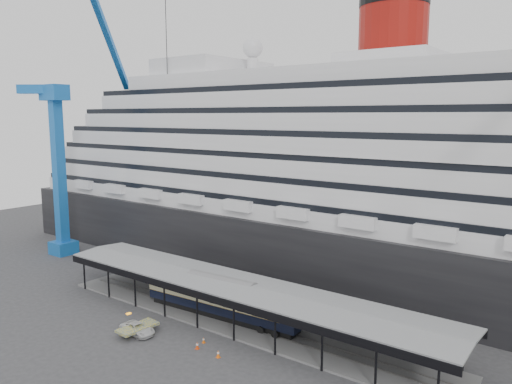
% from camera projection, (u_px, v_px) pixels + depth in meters
% --- Properties ---
extents(ground, '(200.00, 200.00, 0.00)m').
position_uv_depth(ground, '(210.00, 337.00, 58.59)').
color(ground, '#343437').
rests_on(ground, ground).
extents(cruise_ship, '(130.00, 30.00, 43.90)m').
position_uv_depth(cruise_ship, '(341.00, 161.00, 81.07)').
color(cruise_ship, black).
rests_on(cruise_ship, ground).
extents(platform_canopy, '(56.00, 9.18, 5.30)m').
position_uv_depth(platform_canopy, '(237.00, 305.00, 62.18)').
color(platform_canopy, slate).
rests_on(platform_canopy, ground).
extents(crane_blue, '(22.63, 19.19, 47.60)m').
position_uv_depth(crane_blue, '(63.00, 148.00, 90.74)').
color(crane_blue, blue).
rests_on(crane_blue, ground).
extents(port_truck, '(4.91, 2.50, 1.33)m').
position_uv_depth(port_truck, '(138.00, 329.00, 59.21)').
color(port_truck, silver).
rests_on(port_truck, ground).
extents(pullman_carriage, '(22.85, 4.32, 22.30)m').
position_uv_depth(pullman_carriage, '(222.00, 298.00, 63.62)').
color(pullman_carriage, black).
rests_on(pullman_carriage, ground).
extents(traffic_cone_left, '(0.37, 0.37, 0.68)m').
position_uv_depth(traffic_cone_left, '(204.00, 340.00, 56.92)').
color(traffic_cone_left, '#DF5E0C').
rests_on(traffic_cone_left, ground).
extents(traffic_cone_mid, '(0.52, 0.52, 0.84)m').
position_uv_depth(traffic_cone_mid, '(218.00, 354.00, 53.47)').
color(traffic_cone_mid, '#FB630D').
rests_on(traffic_cone_mid, ground).
extents(traffic_cone_right, '(0.52, 0.52, 0.84)m').
position_uv_depth(traffic_cone_right, '(197.00, 345.00, 55.45)').
color(traffic_cone_right, '#DE3E0C').
rests_on(traffic_cone_right, ground).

